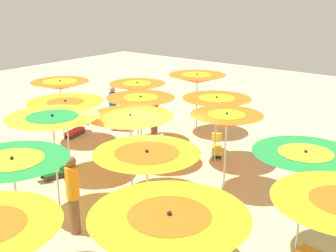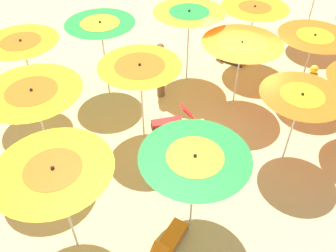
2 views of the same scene
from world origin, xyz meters
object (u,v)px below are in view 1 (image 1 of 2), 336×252
(beach_umbrella_0, at_px, (60,85))
(beachgoer_1, at_px, (113,108))
(beach_umbrella_9, at_px, (169,227))
(lounger_1, at_px, (143,228))
(beachgoer_2, at_px, (73,193))
(beach_umbrella_11, at_px, (216,103))
(beach_umbrella_2, at_px, (53,123))
(beach_umbrella_1, at_px, (66,107))
(beach_umbrella_12, at_px, (226,120))
(beach_ball, at_px, (116,144))
(beach_umbrella_6, at_px, (141,103))
(beach_umbrella_3, at_px, (13,168))
(beach_umbrella_10, at_px, (197,79))
(beach_umbrella_13, at_px, (305,161))
(lounger_0, at_px, (153,148))
(beach_umbrella_7, at_px, (130,122))
(lounger_4, at_px, (54,171))
(beachgoer_0, at_px, (154,122))
(lounger_2, at_px, (217,148))
(beach_umbrella_8, at_px, (147,161))
(lounger_5, at_px, (76,130))
(beach_umbrella_5, at_px, (137,87))

(beach_umbrella_0, height_order, beachgoer_1, beach_umbrella_0)
(beach_umbrella_9, height_order, lounger_1, beach_umbrella_9)
(beachgoer_2, bearing_deg, beach_umbrella_11, 117.52)
(beach_umbrella_2, bearing_deg, beach_umbrella_1, -46.18)
(beach_umbrella_12, xyz_separation_m, beach_ball, (4.67, -0.44, -1.84))
(beach_umbrella_6, relative_size, beach_umbrella_9, 0.88)
(beach_umbrella_3, relative_size, beachgoer_1, 1.44)
(beach_umbrella_0, relative_size, beach_umbrella_10, 0.98)
(beach_umbrella_1, distance_m, beach_umbrella_13, 7.08)
(beach_umbrella_6, xyz_separation_m, beach_umbrella_9, (-5.53, 5.64, 0.30))
(lounger_0, xyz_separation_m, beachgoer_2, (-1.85, 4.98, 0.80))
(beach_umbrella_0, relative_size, beach_umbrella_7, 1.00)
(beach_umbrella_3, height_order, lounger_4, beach_umbrella_3)
(beach_ball, bearing_deg, beachgoer_0, -143.64)
(beach_umbrella_7, height_order, lounger_2, beach_umbrella_7)
(lounger_1, bearing_deg, lounger_4, -135.77)
(beach_umbrella_9, distance_m, beach_umbrella_10, 11.04)
(beach_umbrella_8, relative_size, beach_umbrella_9, 0.97)
(beach_umbrella_3, relative_size, beach_umbrella_12, 1.14)
(beach_umbrella_2, height_order, beach_umbrella_7, beach_umbrella_2)
(beach_umbrella_2, distance_m, lounger_5, 6.28)
(beach_umbrella_9, distance_m, lounger_0, 8.85)
(beach_umbrella_3, height_order, beach_umbrella_10, beach_umbrella_3)
(beach_umbrella_6, bearing_deg, beach_umbrella_11, -141.35)
(beach_umbrella_0, xyz_separation_m, beach_ball, (-2.09, -0.59, -1.91))
(beach_umbrella_12, relative_size, lounger_2, 1.94)
(beachgoer_0, height_order, beach_ball, beachgoer_0)
(beach_umbrella_6, xyz_separation_m, beach_umbrella_8, (-3.63, 3.91, 0.22))
(beach_umbrella_13, bearing_deg, lounger_0, -22.44)
(lounger_0, bearing_deg, beach_ball, -86.07)
(beach_umbrella_11, xyz_separation_m, lounger_4, (3.05, 4.03, -1.76))
(beach_umbrella_7, bearing_deg, lounger_5, -24.75)
(beach_umbrella_3, distance_m, beach_umbrella_9, 3.40)
(beach_umbrella_2, bearing_deg, beach_umbrella_3, 127.47)
(beach_umbrella_10, height_order, lounger_0, beach_umbrella_10)
(beach_umbrella_2, distance_m, beachgoer_2, 1.81)
(beachgoer_1, relative_size, beach_ball, 6.03)
(beach_umbrella_2, relative_size, beach_umbrella_9, 1.01)
(beachgoer_1, bearing_deg, beachgoer_0, -94.75)
(beach_umbrella_12, height_order, beach_ball, beach_umbrella_12)
(beach_umbrella_6, relative_size, beach_umbrella_8, 0.91)
(beach_umbrella_13, relative_size, lounger_0, 1.63)
(beach_umbrella_0, distance_m, lounger_1, 7.56)
(beach_umbrella_5, xyz_separation_m, lounger_0, (-1.32, 0.70, -1.78))
(lounger_0, bearing_deg, lounger_2, 113.24)
(beach_umbrella_7, relative_size, beachgoer_2, 1.21)
(beach_umbrella_13, bearing_deg, beachgoer_0, -24.53)
(beach_umbrella_12, bearing_deg, beachgoer_2, 70.71)
(beach_umbrella_10, distance_m, lounger_1, 8.00)
(beach_ball, bearing_deg, beach_umbrella_10, -109.42)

